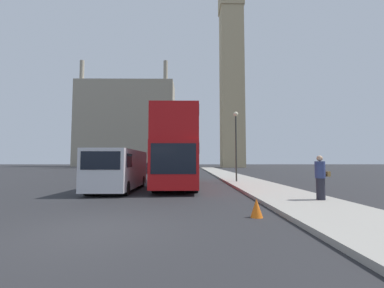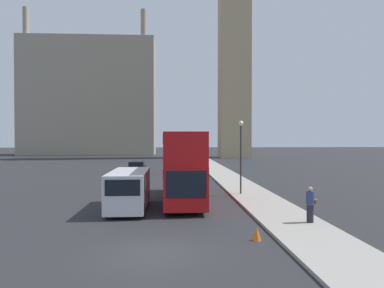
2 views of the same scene
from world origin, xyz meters
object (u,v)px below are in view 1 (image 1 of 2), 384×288
white_van (118,169)px  pedestrian (320,178)px  red_double_decker_bus (179,148)px  street_lamp (236,135)px  clock_tower (231,47)px  parked_sedan (151,169)px

white_van → pedestrian: white_van is taller
red_double_decker_bus → street_lamp: (4.29, 1.96, 1.14)m
clock_tower → pedestrian: clock_tower is taller
pedestrian → red_double_decker_bus: bearing=128.6°
clock_tower → red_double_decker_bus: clock_tower is taller
white_van → red_double_decker_bus: bearing=42.5°
street_lamp → parked_sedan: 19.22m
white_van → parked_sedan: size_ratio=1.37×
red_double_decker_bus → street_lamp: size_ratio=2.07×
pedestrian → street_lamp: size_ratio=0.32×
clock_tower → white_van: 68.48m
white_van → clock_tower: bearing=74.5°
clock_tower → street_lamp: (-8.46, -52.61, -31.06)m
clock_tower → parked_sedan: (-17.51, -35.92, -34.07)m
red_double_decker_bus → pedestrian: (5.90, -7.39, -1.52)m
red_double_decker_bus → pedestrian: 9.57m
pedestrian → parked_sedan: pedestrian is taller
red_double_decker_bus → pedestrian: size_ratio=6.36×
pedestrian → street_lamp: (-1.61, 9.34, 2.66)m
red_double_decker_bus → white_van: bearing=-137.5°
parked_sedan → white_van: bearing=-86.0°
white_van → parked_sedan: (-1.50, 21.62, -0.56)m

